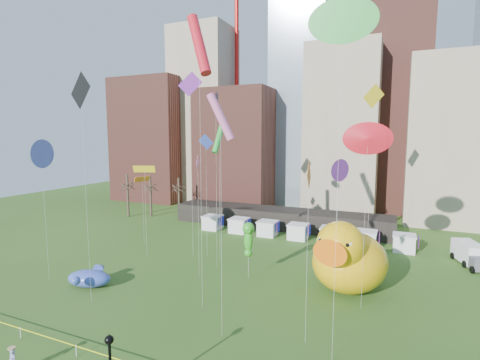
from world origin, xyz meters
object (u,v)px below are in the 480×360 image
at_px(small_duck, 361,255).
at_px(whale_inflatable, 90,277).
at_px(seahorse_purple, 332,241).
at_px(box_truck, 470,254).
at_px(big_duck, 348,258).
at_px(seahorse_green, 248,237).

distance_m(small_duck, whale_inflatable, 31.24).
distance_m(seahorse_purple, whale_inflatable, 27.04).
bearing_deg(box_truck, seahorse_purple, -163.89).
xyz_separation_m(big_duck, seahorse_green, (-10.68, -0.61, 1.21)).
xyz_separation_m(seahorse_green, box_truck, (23.68, 15.02, -3.43)).
bearing_deg(seahorse_purple, box_truck, 26.79).
relative_size(small_duck, box_truck, 0.64).
height_order(big_duck, box_truck, big_duck).
bearing_deg(big_duck, seahorse_green, -163.44).
relative_size(seahorse_green, seahorse_purple, 1.16).
height_order(big_duck, seahorse_purple, big_duck).
height_order(big_duck, small_duck, big_duck).
height_order(seahorse_green, whale_inflatable, seahorse_green).
height_order(small_duck, whale_inflatable, small_duck).
distance_m(big_duck, seahorse_purple, 5.23).
bearing_deg(box_truck, whale_inflatable, -164.36).
relative_size(seahorse_purple, whale_inflatable, 0.93).
bearing_deg(big_duck, seahorse_purple, 130.06).
bearing_deg(box_truck, small_duck, -169.58).
distance_m(small_duck, seahorse_purple, 5.13).
bearing_deg(seahorse_purple, big_duck, -68.87).
distance_m(seahorse_green, seahorse_purple, 9.90).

